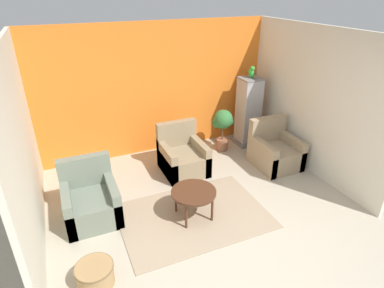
# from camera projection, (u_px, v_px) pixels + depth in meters

# --- Properties ---
(ground_plane) EXTENTS (20.00, 20.00, 0.00)m
(ground_plane) POSITION_uv_depth(u_px,v_px,m) (247.00, 265.00, 3.89)
(ground_plane) COLOR #B2A893
(ground_plane) RESTS_ON ground
(wall_back_accent) EXTENTS (4.59, 0.06, 2.49)m
(wall_back_accent) POSITION_uv_depth(u_px,v_px,m) (156.00, 90.00, 6.13)
(wall_back_accent) COLOR orange
(wall_back_accent) RESTS_ON ground_plane
(wall_left) EXTENTS (0.06, 3.38, 2.49)m
(wall_left) POSITION_uv_depth(u_px,v_px,m) (22.00, 149.00, 3.91)
(wall_left) COLOR beige
(wall_left) RESTS_ON ground_plane
(wall_right) EXTENTS (0.06, 3.38, 2.49)m
(wall_right) POSITION_uv_depth(u_px,v_px,m) (312.00, 101.00, 5.52)
(wall_right) COLOR beige
(wall_right) RESTS_ON ground_plane
(area_rug) EXTENTS (2.12, 1.47, 0.01)m
(area_rug) POSITION_uv_depth(u_px,v_px,m) (194.00, 216.00, 4.71)
(area_rug) COLOR gray
(area_rug) RESTS_ON ground_plane
(coffee_table) EXTENTS (0.64, 0.64, 0.44)m
(coffee_table) POSITION_uv_depth(u_px,v_px,m) (194.00, 194.00, 4.54)
(coffee_table) COLOR #472819
(coffee_table) RESTS_ON ground_plane
(armchair_left) EXTENTS (0.74, 0.81, 0.85)m
(armchair_left) POSITION_uv_depth(u_px,v_px,m) (91.00, 201.00, 4.59)
(armchair_left) COLOR slate
(armchair_left) RESTS_ON ground_plane
(armchair_right) EXTENTS (0.74, 0.81, 0.85)m
(armchair_right) POSITION_uv_depth(u_px,v_px,m) (274.00, 152.00, 5.95)
(armchair_right) COLOR #9E896B
(armchair_right) RESTS_ON ground_plane
(armchair_middle) EXTENTS (0.74, 0.81, 0.85)m
(armchair_middle) POSITION_uv_depth(u_px,v_px,m) (183.00, 157.00, 5.77)
(armchair_middle) COLOR #8E7A5B
(armchair_middle) RESTS_ON ground_plane
(birdcage) EXTENTS (0.50, 0.50, 1.41)m
(birdcage) POSITION_uv_depth(u_px,v_px,m) (248.00, 112.00, 6.62)
(birdcage) COLOR slate
(birdcage) RESTS_ON ground_plane
(parrot) EXTENTS (0.11, 0.20, 0.24)m
(parrot) POSITION_uv_depth(u_px,v_px,m) (251.00, 72.00, 6.25)
(parrot) COLOR green
(parrot) RESTS_ON birdcage
(potted_plant) EXTENTS (0.42, 0.38, 0.86)m
(potted_plant) POSITION_uv_depth(u_px,v_px,m) (223.00, 124.00, 6.37)
(potted_plant) COLOR brown
(potted_plant) RESTS_ON ground_plane
(wicker_basket) EXTENTS (0.43, 0.43, 0.26)m
(wicker_basket) POSITION_uv_depth(u_px,v_px,m) (95.00, 274.00, 3.59)
(wicker_basket) COLOR #A37F51
(wicker_basket) RESTS_ON ground_plane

